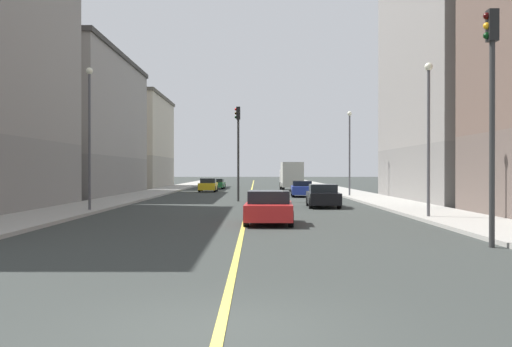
# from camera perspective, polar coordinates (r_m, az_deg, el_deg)

# --- Properties ---
(ground_plane) EXTENTS (400.00, 400.00, 0.00)m
(ground_plane) POSITION_cam_1_polar(r_m,az_deg,el_deg) (8.42, -3.39, -14.82)
(ground_plane) COLOR #303431
(ground_plane) RESTS_ON ground
(sidewalk_left) EXTENTS (3.60, 168.00, 0.15)m
(sidewalk_left) POSITION_cam_1_polar(r_m,az_deg,el_deg) (57.84, 8.98, -1.82)
(sidewalk_left) COLOR #9E9B93
(sidewalk_left) RESTS_ON ground
(sidewalk_right) EXTENTS (3.60, 168.00, 0.15)m
(sidewalk_right) POSITION_cam_1_polar(r_m,az_deg,el_deg) (58.01, -9.74, -1.81)
(sidewalk_right) COLOR #9E9B93
(sidewalk_right) RESTS_ON ground
(lane_center_stripe) EXTENTS (0.16, 154.00, 0.01)m
(lane_center_stripe) POSITION_cam_1_polar(r_m,az_deg,el_deg) (57.16, -0.39, -1.91)
(lane_center_stripe) COLOR #E5D14C
(lane_center_stripe) RESTS_ON ground
(building_left_mid) EXTENTS (10.82, 18.58, 20.04)m
(building_left_mid) POSITION_cam_1_polar(r_m,az_deg,el_deg) (46.40, 20.57, 9.99)
(building_left_mid) COLOR slate
(building_left_mid) RESTS_ON ground
(building_right_midblock) EXTENTS (10.82, 21.87, 12.46)m
(building_right_midblock) POSITION_cam_1_polar(r_m,az_deg,el_deg) (55.58, -17.73, 4.44)
(building_right_midblock) COLOR slate
(building_right_midblock) RESTS_ON ground
(building_right_distant) EXTENTS (10.82, 17.74, 11.67)m
(building_right_distant) POSITION_cam_1_polar(r_m,az_deg,el_deg) (77.80, -12.51, 2.97)
(building_right_distant) COLOR #9D9688
(building_right_distant) RESTS_ON ground
(traffic_light_left_near) EXTENTS (0.40, 0.32, 6.77)m
(traffic_light_left_near) POSITION_cam_1_polar(r_m,az_deg,el_deg) (18.28, 21.79, 6.95)
(traffic_light_left_near) COLOR #2D2D2D
(traffic_light_left_near) RESTS_ON ground
(traffic_light_median_far) EXTENTS (0.40, 0.32, 6.75)m
(traffic_light_median_far) POSITION_cam_1_polar(r_m,az_deg,el_deg) (42.41, -1.63, 3.14)
(traffic_light_median_far) COLOR #2D2D2D
(traffic_light_median_far) RESTS_ON ground
(street_lamp_left_near) EXTENTS (0.36, 0.36, 6.87)m
(street_lamp_left_near) POSITION_cam_1_polar(r_m,az_deg,el_deg) (27.70, 16.34, 4.70)
(street_lamp_left_near) COLOR #4C4C51
(street_lamp_left_near) RESTS_ON ground
(street_lamp_right_near) EXTENTS (0.36, 0.36, 7.43)m
(street_lamp_right_near) POSITION_cam_1_polar(r_m,az_deg,el_deg) (32.30, -15.59, 4.60)
(street_lamp_right_near) COLOR #4C4C51
(street_lamp_right_near) RESTS_ON ground
(street_lamp_left_far) EXTENTS (0.36, 0.36, 6.93)m
(street_lamp_left_far) POSITION_cam_1_polar(r_m,az_deg,el_deg) (49.54, 9.08, 2.79)
(street_lamp_left_far) COLOR #4C4C51
(street_lamp_left_far) RESTS_ON ground
(car_yellow) EXTENTS (1.81, 4.04, 1.39)m
(car_yellow) POSITION_cam_1_polar(r_m,az_deg,el_deg) (61.53, -4.51, -1.13)
(car_yellow) COLOR gold
(car_yellow) RESTS_ON ground
(car_red) EXTENTS (2.05, 4.02, 1.37)m
(car_red) POSITION_cam_1_polar(r_m,az_deg,el_deg) (24.31, 1.34, -3.31)
(car_red) COLOR red
(car_red) RESTS_ON ground
(car_blue) EXTENTS (1.91, 4.53, 1.33)m
(car_blue) POSITION_cam_1_polar(r_m,az_deg,el_deg) (49.91, 4.54, -1.49)
(car_blue) COLOR #23389E
(car_blue) RESTS_ON ground
(car_green) EXTENTS (2.04, 4.37, 1.22)m
(car_green) POSITION_cam_1_polar(r_m,az_deg,el_deg) (71.23, -3.72, -0.99)
(car_green) COLOR #1E6B38
(car_green) RESTS_ON ground
(car_black) EXTENTS (1.94, 4.44, 1.37)m
(car_black) POSITION_cam_1_polar(r_m,az_deg,el_deg) (35.70, 6.55, -2.17)
(car_black) COLOR black
(car_black) RESTS_ON ground
(box_truck) EXTENTS (2.30, 7.98, 3.09)m
(box_truck) POSITION_cam_1_polar(r_m,az_deg,el_deg) (65.16, 3.51, -0.21)
(box_truck) COLOR beige
(box_truck) RESTS_ON ground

